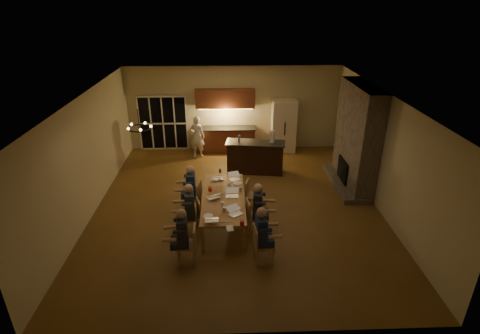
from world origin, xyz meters
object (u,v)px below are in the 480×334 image
Objects in this scene: chair_right_far at (254,195)px; can_silver at (224,209)px; plate_far at (238,183)px; chair_right_near at (264,244)px; chair_left_mid at (191,217)px; bar_island at (255,157)px; chair_left_near at (186,244)px; person_left_near at (183,236)px; chair_right_mid at (256,216)px; standing_person at (197,137)px; mug_mid at (229,184)px; dining_table at (224,209)px; person_right_mid at (258,208)px; laptop_f at (235,176)px; redcup_mid at (210,189)px; laptop_e at (218,176)px; laptop_c at (213,194)px; redcup_near at (242,223)px; can_right at (241,189)px; laptop_a at (211,216)px; laptop_b at (236,210)px; mug_back at (212,181)px; bar_blender at (272,137)px; person_right_near at (261,235)px; chandelier at (139,128)px; bar_bottle at (239,139)px; chair_left_far at (192,197)px; person_left_mid at (190,209)px; person_left_far at (191,189)px; refrigerator at (283,126)px; can_cola at (220,171)px; plate_near at (236,209)px; plate_left at (208,216)px; mug_front at (223,203)px; laptop_d at (232,193)px.

can_silver is (-0.83, -1.31, 0.37)m from chair_right_far.
plate_far is (-0.46, 0.17, 0.31)m from chair_right_far.
chair_left_mid is at bearing 49.25° from chair_right_near.
bar_island is 4.73m from chair_right_near.
person_left_near reaches higher than chair_left_near.
standing_person is at bearing 10.22° from chair_right_mid.
dining_table is at bearing -104.25° from mug_mid.
person_right_mid is (0.04, -0.06, 0.24)m from chair_right_mid.
chair_left_mid is 1.63m from chair_right_mid.
mug_mid is at bearing -131.83° from laptop_f.
laptop_e is at bearing 74.72° from redcup_mid.
laptop_c is 1.08m from laptop_e.
redcup_near is 1.63m from can_right.
laptop_a and laptop_b have the same top height.
mug_back is (-1.18, 1.33, 0.11)m from person_right_mid.
redcup_near is at bearing -82.07° from bar_blender.
person_right_near is 1.24m from laptop_a.
laptop_c is at bearing 7.92° from chandelier.
bar_blender reaches higher than bar_island.
laptop_e is at bearing 104.12° from redcup_near.
laptop_a is 1.33× the size of bar_bottle.
can_right is at bearing 86.85° from chair_left_far.
bar_island is at bearing 73.81° from plate_far.
person_left_mid is 2.47× the size of chandelier.
laptop_f is (-0.53, 1.51, 0.17)m from person_right_mid.
person_left_far reaches higher than laptop_e.
refrigerator is 4.24m from can_cola.
redcup_mid is at bearing 124.75° from plate_near.
laptop_b is 1.30× the size of plate_left.
bar_island is at bearing 1.92° from person_right_mid.
person_left_mid is 0.90m from can_silver.
bar_island is 7.95× the size of plate_left.
mug_back is at bearing -113.40° from bar_island.
laptop_a is 1.08m from laptop_c.
redcup_mid is at bearing -107.66° from bar_bottle.
can_right is at bearing 56.21° from plate_left.
person_right_mid reaches higher than chair_left_near.
can_cola is (-0.09, 1.89, 0.01)m from mug_front.
mug_back is 0.48m from redcup_mid.
person_left_mid is (-1.67, 1.16, 0.00)m from person_right_near.
laptop_d is 1.00× the size of laptop_e.
person_left_mid is at bearing 125.58° from laptop_b.
redcup_near is 0.47× the size of plate_near.
person_right_near is at bearing -66.04° from laptop_d.
chair_left_near is 2.01m from chair_right_mid.
person_right_mid is at bearing 129.95° from laptop_c.
plate_near is (1.14, 0.98, 0.31)m from chair_left_near.
chair_left_mid is (-0.82, -0.45, 0.07)m from dining_table.
laptop_e is (-0.17, 1.04, 0.49)m from dining_table.
person_left_mid is at bearing -110.64° from can_cola.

